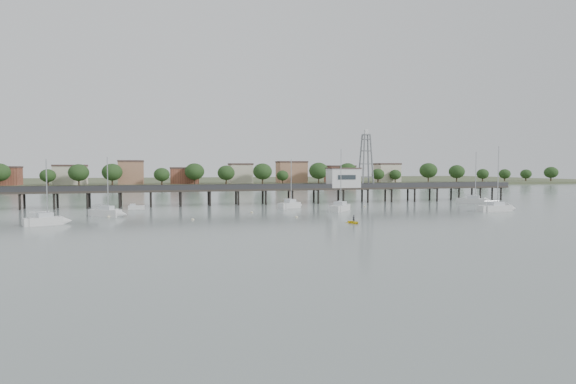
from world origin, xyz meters
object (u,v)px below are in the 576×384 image
(sailboat_f, at_px, (293,205))
(lattice_tower, at_px, (366,161))
(sailboat_b, at_px, (111,213))
(white_tender, at_px, (136,207))
(yellow_dinghy, at_px, (354,223))
(sailboat_d, at_px, (501,208))
(sailboat_a, at_px, (51,221))
(pier, at_px, (251,189))
(sailboat_c, at_px, (342,207))
(sailboat_e, at_px, (479,201))

(sailboat_f, bearing_deg, lattice_tower, -7.51)
(sailboat_b, bearing_deg, white_tender, 105.75)
(white_tender, distance_m, yellow_dinghy, 52.68)
(sailboat_b, relative_size, sailboat_d, 0.81)
(sailboat_f, distance_m, yellow_dinghy, 32.14)
(sailboat_b, bearing_deg, sailboat_f, 43.77)
(sailboat_b, distance_m, sailboat_d, 80.86)
(sailboat_a, relative_size, sailboat_f, 0.95)
(pier, bearing_deg, sailboat_a, -139.90)
(lattice_tower, distance_m, white_tender, 60.31)
(lattice_tower, xyz_separation_m, white_tender, (-58.98, -6.67, -10.68))
(sailboat_b, xyz_separation_m, sailboat_d, (80.29, -9.63, -0.01))
(sailboat_d, height_order, white_tender, sailboat_d)
(pier, distance_m, sailboat_b, 38.43)
(sailboat_c, relative_size, sailboat_b, 1.18)
(pier, distance_m, sailboat_f, 14.85)
(sailboat_c, distance_m, sailboat_f, 12.58)
(sailboat_b, distance_m, white_tender, 15.84)
(lattice_tower, relative_size, sailboat_b, 1.29)
(pier, height_order, white_tender, pier)
(sailboat_b, xyz_separation_m, sailboat_e, (88.75, 9.06, -0.01))
(sailboat_c, xyz_separation_m, sailboat_e, (41.19, 8.54, -0.00))
(sailboat_a, distance_m, white_tender, 29.31)
(sailboat_d, bearing_deg, sailboat_b, 168.23)
(white_tender, bearing_deg, lattice_tower, 5.77)
(sailboat_c, distance_m, sailboat_d, 34.26)
(sailboat_b, distance_m, sailboat_e, 89.21)
(lattice_tower, distance_m, sailboat_e, 30.82)
(sailboat_d, relative_size, sailboat_f, 1.24)
(lattice_tower, xyz_separation_m, sailboat_e, (25.93, -12.98, -10.46))
(sailboat_d, height_order, yellow_dinghy, sailboat_d)
(sailboat_c, height_order, sailboat_f, sailboat_c)
(sailboat_e, xyz_separation_m, yellow_dinghy, (-48.19, -31.47, -0.64))
(pier, distance_m, sailboat_e, 58.96)
(pier, relative_size, lattice_tower, 9.68)
(sailboat_d, bearing_deg, pier, 142.18)
(pier, relative_size, sailboat_a, 13.31)
(sailboat_e, height_order, yellow_dinghy, sailboat_e)
(pier, bearing_deg, sailboat_b, -144.88)
(sailboat_d, xyz_separation_m, sailboat_a, (-88.58, -1.69, 0.02))
(sailboat_e, bearing_deg, sailboat_c, -126.33)
(pier, xyz_separation_m, lattice_tower, (31.50, 0.00, 7.31))
(sailboat_b, distance_m, sailboat_f, 40.14)
(white_tender, xyz_separation_m, yellow_dinghy, (36.71, -37.78, -0.42))
(pier, distance_m, sailboat_a, 51.89)
(sailboat_d, height_order, sailboat_a, sailboat_d)
(sailboat_f, bearing_deg, yellow_dinghy, -122.00)
(white_tender, height_order, yellow_dinghy, yellow_dinghy)
(sailboat_b, relative_size, sailboat_f, 1.01)
(pier, distance_m, white_tender, 28.48)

